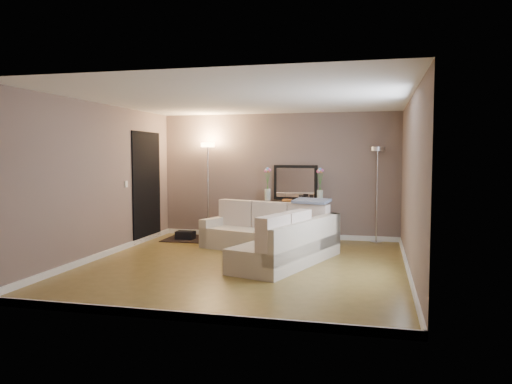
% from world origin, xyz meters
% --- Properties ---
extents(floor, '(5.00, 5.50, 0.01)m').
position_xyz_m(floor, '(0.00, 0.00, -0.01)').
color(floor, olive).
rests_on(floor, ground).
extents(ceiling, '(5.00, 5.50, 0.01)m').
position_xyz_m(ceiling, '(0.00, 0.00, 2.60)').
color(ceiling, white).
rests_on(ceiling, ground).
extents(wall_back, '(5.00, 0.02, 2.60)m').
position_xyz_m(wall_back, '(0.00, 2.76, 1.30)').
color(wall_back, '#79655D').
rests_on(wall_back, ground).
extents(wall_front, '(5.00, 0.02, 2.60)m').
position_xyz_m(wall_front, '(0.00, -2.76, 1.30)').
color(wall_front, '#79655D').
rests_on(wall_front, ground).
extents(wall_left, '(0.02, 5.50, 2.60)m').
position_xyz_m(wall_left, '(-2.51, 0.00, 1.30)').
color(wall_left, '#79655D').
rests_on(wall_left, ground).
extents(wall_right, '(0.02, 5.50, 2.60)m').
position_xyz_m(wall_right, '(2.51, 0.00, 1.30)').
color(wall_right, '#79655D').
rests_on(wall_right, ground).
extents(baseboard_back, '(5.00, 0.03, 0.10)m').
position_xyz_m(baseboard_back, '(0.00, 2.73, 0.05)').
color(baseboard_back, white).
rests_on(baseboard_back, ground).
extents(baseboard_front, '(5.00, 0.03, 0.10)m').
position_xyz_m(baseboard_front, '(0.00, -2.73, 0.05)').
color(baseboard_front, white).
rests_on(baseboard_front, ground).
extents(baseboard_left, '(0.03, 5.50, 0.10)m').
position_xyz_m(baseboard_left, '(-2.48, 0.00, 0.05)').
color(baseboard_left, white).
rests_on(baseboard_left, ground).
extents(baseboard_right, '(0.03, 5.50, 0.10)m').
position_xyz_m(baseboard_right, '(2.48, 0.00, 0.05)').
color(baseboard_right, white).
rests_on(baseboard_right, ground).
extents(doorway, '(0.02, 1.20, 2.20)m').
position_xyz_m(doorway, '(-2.48, 1.70, 1.10)').
color(doorway, black).
rests_on(doorway, ground).
extents(switch_plate, '(0.02, 0.08, 0.12)m').
position_xyz_m(switch_plate, '(-2.48, 0.85, 1.20)').
color(switch_plate, white).
rests_on(switch_plate, ground).
extents(sectional_sofa, '(2.61, 3.01, 0.87)m').
position_xyz_m(sectional_sofa, '(0.30, 0.80, 0.32)').
color(sectional_sofa, beige).
rests_on(sectional_sofa, floor).
extents(throw_blanket, '(0.70, 0.51, 0.08)m').
position_xyz_m(throw_blanket, '(0.90, 1.24, 0.93)').
color(throw_blanket, slate).
rests_on(throw_blanket, sectional_sofa).
extents(console_table, '(1.33, 0.47, 0.80)m').
position_xyz_m(console_table, '(0.29, 2.49, 0.45)').
color(console_table, black).
rests_on(console_table, floor).
extents(leaning_mirror, '(0.92, 0.13, 0.72)m').
position_xyz_m(leaning_mirror, '(0.39, 2.65, 1.17)').
color(leaning_mirror, black).
rests_on(leaning_mirror, console_table).
extents(table_decor, '(0.55, 0.14, 0.13)m').
position_xyz_m(table_decor, '(0.37, 2.44, 0.83)').
color(table_decor, orange).
rests_on(table_decor, console_table).
extents(flower_vase_left, '(0.15, 0.13, 0.68)m').
position_xyz_m(flower_vase_left, '(-0.17, 2.53, 1.09)').
color(flower_vase_left, silver).
rests_on(flower_vase_left, console_table).
extents(flower_vase_right, '(0.15, 0.13, 0.68)m').
position_xyz_m(flower_vase_right, '(0.92, 2.43, 1.09)').
color(flower_vase_right, silver).
rests_on(flower_vase_right, console_table).
extents(floor_lamp_lit, '(0.29, 0.29, 1.99)m').
position_xyz_m(floor_lamp_lit, '(-1.46, 2.50, 1.41)').
color(floor_lamp_lit, silver).
rests_on(floor_lamp_lit, floor).
extents(floor_lamp_unlit, '(0.27, 0.27, 1.90)m').
position_xyz_m(floor_lamp_unlit, '(2.03, 2.56, 1.34)').
color(floor_lamp_unlit, silver).
rests_on(floor_lamp_unlit, floor).
extents(charcoal_rug, '(1.32, 1.01, 0.02)m').
position_xyz_m(charcoal_rug, '(-1.56, 2.11, 0.01)').
color(charcoal_rug, black).
rests_on(charcoal_rug, floor).
extents(black_bag, '(0.37, 0.27, 0.24)m').
position_xyz_m(black_bag, '(-1.78, 1.99, 0.06)').
color(black_bag, black).
rests_on(black_bag, charcoal_rug).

